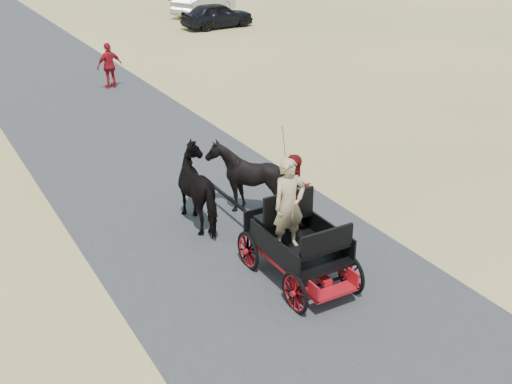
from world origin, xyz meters
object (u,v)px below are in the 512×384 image
pedestrian (110,66)px  car_a (217,15)px  horse_right (246,178)px  horse_left (203,188)px  carriage (298,262)px  car_b (204,2)px

pedestrian → car_a: pedestrian is taller
horse_right → car_a: 22.63m
horse_right → horse_left: bearing=0.0°
horse_left → pedestrian: size_ratio=1.16×
car_a → horse_right: bearing=151.4°
horse_left → horse_right: size_ratio=1.18×
horse_right → carriage: bearing=79.6°
horse_right → car_b: 26.68m
carriage → horse_right: bearing=79.6°
carriage → pedestrian: pedestrian is taller
car_a → car_b: bearing=-19.0°
pedestrian → car_a: 12.54m
car_a → horse_left: bearing=148.9°
horse_right → pedestrian: pedestrian is taller
carriage → car_a: car_a is taller
horse_right → car_a: horse_right is taller
car_a → car_b: car_b is taller
carriage → car_b: (11.29, 27.42, 0.39)m
carriage → horse_left: (-0.55, 3.00, 0.49)m
pedestrian → horse_left: bearing=72.4°
car_a → car_b: (1.10, 3.95, 0.07)m
horse_left → car_b: bearing=-115.9°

